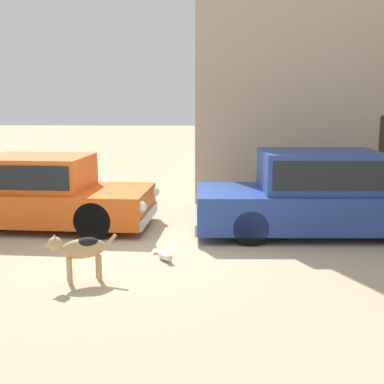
# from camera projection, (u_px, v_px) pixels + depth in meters

# --- Properties ---
(ground_plane) EXTENTS (80.00, 80.00, 0.00)m
(ground_plane) POSITION_uv_depth(u_px,v_px,m) (143.00, 245.00, 8.44)
(ground_plane) COLOR tan
(parked_sedan_nearest) EXTENTS (4.44, 1.98, 1.39)m
(parked_sedan_nearest) POSITION_uv_depth(u_px,v_px,m) (40.00, 192.00, 9.61)
(parked_sedan_nearest) COLOR #D15619
(parked_sedan_nearest) RESTS_ON ground_plane
(parked_sedan_second) EXTENTS (4.77, 1.94, 1.54)m
(parked_sedan_second) POSITION_uv_depth(u_px,v_px,m) (320.00, 194.00, 9.08)
(parked_sedan_second) COLOR navy
(parked_sedan_second) RESTS_ON ground_plane
(stray_dog_spotted) EXTENTS (0.93, 0.47, 0.70)m
(stray_dog_spotted) POSITION_uv_depth(u_px,v_px,m) (80.00, 249.00, 6.68)
(stray_dog_spotted) COLOR tan
(stray_dog_spotted) RESTS_ON ground_plane
(stray_cat) EXTENTS (0.37, 0.59, 0.15)m
(stray_cat) POSITION_uv_depth(u_px,v_px,m) (165.00, 255.00, 7.66)
(stray_cat) COLOR beige
(stray_cat) RESTS_ON ground_plane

